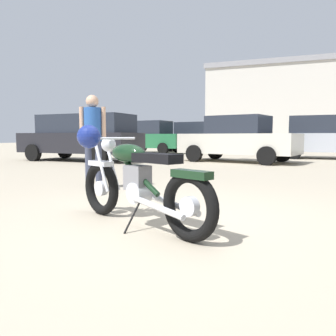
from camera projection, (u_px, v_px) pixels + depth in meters
name	position (u px, v px, depth m)	size (l,w,h in m)	color
ground_plane	(183.00, 222.00, 3.69)	(80.00, 80.00, 0.00)	tan
vintage_motorcycle	(134.00, 179.00, 3.49)	(1.99, 0.86, 1.07)	black
bystander	(93.00, 132.00, 5.90)	(0.41, 0.30, 1.66)	#383D51
pale_sedan_back	(238.00, 139.00, 12.18)	(4.40, 2.37, 1.67)	black
silver_sedan_mid	(151.00, 137.00, 18.77)	(3.97, 1.97, 1.78)	black
blue_hatchback_right	(195.00, 137.00, 20.34)	(4.02, 2.07, 1.78)	black
red_hatchback_near	(324.00, 137.00, 13.93)	(3.98, 1.98, 1.78)	black
white_estate_far	(82.00, 136.00, 12.70)	(4.79, 2.17, 1.74)	black
industrial_building	(283.00, 107.00, 36.82)	(15.92, 13.74, 8.19)	beige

